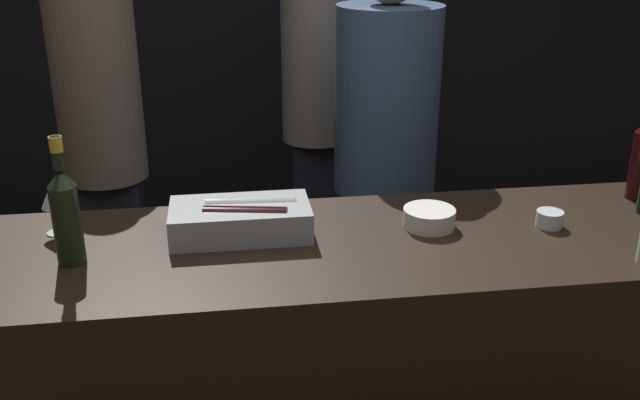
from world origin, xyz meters
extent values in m
cube|color=black|center=(0.00, 2.72, 1.40)|extent=(6.40, 0.06, 2.80)
cube|color=black|center=(0.00, 0.35, 0.49)|extent=(2.59, 0.69, 0.97)
cube|color=#9EA0A5|center=(-0.23, 0.44, 1.02)|extent=(0.41, 0.22, 0.09)
cylinder|color=black|center=(-0.22, 0.40, 1.04)|extent=(0.25, 0.11, 0.07)
cylinder|color=#B2B7AD|center=(-0.20, 0.47, 1.04)|extent=(0.27, 0.09, 0.07)
cylinder|color=silver|center=(0.34, 0.41, 1.00)|extent=(0.16, 0.16, 0.06)
cylinder|color=gray|center=(0.34, 0.41, 1.03)|extent=(0.13, 0.13, 0.01)
cylinder|color=silver|center=(-0.78, 0.52, 0.98)|extent=(0.06, 0.06, 0.00)
cylinder|color=silver|center=(-0.78, 0.52, 1.02)|extent=(0.01, 0.01, 0.08)
cone|color=silver|center=(-0.78, 0.52, 1.10)|extent=(0.07, 0.07, 0.08)
cylinder|color=silver|center=(0.71, 0.36, 1.00)|extent=(0.08, 0.08, 0.05)
sphere|color=#F9D67F|center=(0.71, 0.36, 1.00)|extent=(0.04, 0.04, 0.04)
cylinder|color=black|center=(-0.70, 0.32, 1.09)|extent=(0.08, 0.08, 0.22)
cone|color=black|center=(-0.70, 0.32, 1.22)|extent=(0.08, 0.08, 0.05)
cylinder|color=black|center=(-0.70, 0.32, 1.29)|extent=(0.03, 0.03, 0.09)
cylinder|color=gold|center=(-0.70, 0.32, 1.31)|extent=(0.03, 0.03, 0.04)
cube|color=black|center=(0.19, 1.84, 0.42)|extent=(0.25, 0.18, 0.83)
cylinder|color=slate|center=(0.19, 1.84, 1.21)|extent=(0.33, 0.33, 0.75)
cube|color=black|center=(-0.75, 1.32, 0.43)|extent=(0.25, 0.18, 0.87)
cylinder|color=#60564C|center=(-0.75, 1.32, 1.26)|extent=(0.33, 0.33, 0.78)
cube|color=black|center=(0.38, 1.18, 0.41)|extent=(0.31, 0.23, 0.81)
cylinder|color=#334766|center=(0.38, 1.18, 1.18)|extent=(0.41, 0.41, 0.74)
camera|label=1|loc=(-0.27, -1.52, 1.86)|focal=40.00mm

